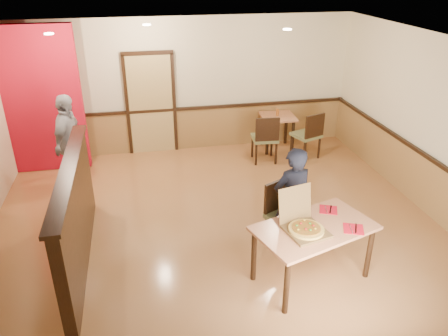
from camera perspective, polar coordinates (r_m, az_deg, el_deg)
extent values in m
plane|color=#AE7543|center=(6.74, -0.41, -8.75)|extent=(7.00, 7.00, 0.00)
plane|color=black|center=(5.65, -0.50, 15.36)|extent=(7.00, 7.00, 0.00)
plane|color=beige|center=(9.33, -4.70, 10.66)|extent=(7.00, 0.00, 7.00)
plane|color=beige|center=(7.51, 26.81, 4.13)|extent=(0.00, 7.00, 7.00)
cube|color=olive|center=(9.60, -4.48, 5.13)|extent=(7.00, 0.04, 0.90)
cube|color=black|center=(9.42, -4.56, 7.76)|extent=(7.00, 0.06, 0.06)
cube|color=olive|center=(7.85, 25.28, -2.31)|extent=(0.04, 7.00, 0.90)
cube|color=black|center=(7.65, 25.81, 0.78)|extent=(0.06, 7.00, 0.06)
cube|color=tan|center=(9.33, -9.52, 8.15)|extent=(0.90, 0.06, 2.10)
cube|color=black|center=(6.18, -18.67, -6.09)|extent=(0.14, 3.00, 1.40)
cube|color=black|center=(5.85, -19.65, -0.07)|extent=(0.20, 3.10, 0.05)
cube|color=#B70D23|center=(8.98, -23.13, 8.06)|extent=(1.60, 0.20, 2.78)
cylinder|color=#FFD4B2|center=(7.43, -21.90, 15.97)|extent=(0.14, 0.14, 0.02)
cylinder|color=#FFD4B2|center=(8.02, -10.07, 17.95)|extent=(0.14, 0.14, 0.02)
cylinder|color=#FFD4B2|center=(7.45, 8.27, 17.49)|extent=(0.14, 0.14, 0.02)
cube|color=tan|center=(5.61, 11.74, -7.68)|extent=(1.68, 1.27, 0.04)
cylinder|color=black|center=(5.29, 8.16, -15.16)|extent=(0.07, 0.07, 0.76)
cylinder|color=black|center=(5.72, 3.92, -11.31)|extent=(0.07, 0.07, 0.76)
cylinder|color=black|center=(6.05, 18.43, -10.44)|extent=(0.07, 0.07, 0.76)
cylinder|color=black|center=(6.43, 13.97, -7.46)|extent=(0.07, 0.07, 0.76)
cube|color=olive|center=(6.32, 8.20, -6.37)|extent=(0.65, 0.65, 0.06)
cube|color=black|center=(6.32, 6.92, -3.53)|extent=(0.43, 0.25, 0.46)
cylinder|color=black|center=(6.24, 8.08, -9.88)|extent=(0.05, 0.05, 0.42)
cylinder|color=black|center=(6.47, 5.52, -8.31)|extent=(0.05, 0.05, 0.42)
cylinder|color=black|center=(6.49, 10.58, -8.53)|extent=(0.05, 0.05, 0.42)
cylinder|color=black|center=(6.71, 8.03, -7.07)|extent=(0.05, 0.05, 0.42)
cube|color=olive|center=(8.97, 5.31, 3.91)|extent=(0.54, 0.54, 0.07)
cube|color=black|center=(8.66, 5.70, 5.02)|extent=(0.48, 0.08, 0.48)
cylinder|color=black|center=(9.30, 6.22, 2.82)|extent=(0.05, 0.05, 0.43)
cylinder|color=black|center=(8.94, 6.80, 1.80)|extent=(0.05, 0.05, 0.43)
cylinder|color=black|center=(9.22, 3.72, 2.71)|extent=(0.05, 0.05, 0.43)
cylinder|color=black|center=(8.85, 4.21, 1.67)|extent=(0.05, 0.05, 0.43)
cube|color=olive|center=(9.26, 10.67, 4.26)|extent=(0.64, 0.64, 0.06)
cube|color=black|center=(9.01, 11.78, 5.40)|extent=(0.46, 0.21, 0.47)
cylinder|color=black|center=(9.63, 10.63, 3.33)|extent=(0.05, 0.05, 0.43)
cylinder|color=black|center=(9.36, 12.30, 2.50)|extent=(0.05, 0.05, 0.43)
cylinder|color=black|center=(9.37, 8.77, 2.84)|extent=(0.05, 0.05, 0.43)
cylinder|color=black|center=(9.09, 10.43, 1.97)|extent=(0.05, 0.05, 0.43)
cube|color=tan|center=(9.50, 7.05, 6.68)|extent=(0.76, 0.76, 0.04)
cylinder|color=black|center=(9.32, 5.69, 3.86)|extent=(0.07, 0.07, 0.72)
cylinder|color=black|center=(9.82, 4.97, 5.05)|extent=(0.07, 0.07, 0.72)
cylinder|color=black|center=(9.46, 8.96, 4.00)|extent=(0.07, 0.07, 0.72)
cylinder|color=black|center=(9.95, 8.09, 5.18)|extent=(0.07, 0.07, 0.72)
imported|color=black|center=(6.11, 8.84, -4.27)|extent=(0.64, 0.48, 1.59)
imported|color=#9999A2|center=(8.22, -19.54, 3.18)|extent=(0.67, 1.09, 1.74)
cube|color=brown|center=(5.46, 10.67, -8.15)|extent=(0.56, 0.56, 0.03)
cube|color=brown|center=(5.52, 9.27, -4.60)|extent=(0.48, 0.19, 0.46)
cylinder|color=#DDB650|center=(5.44, 10.69, -7.87)|extent=(0.53, 0.53, 0.03)
cube|color=red|center=(5.67, 16.55, -7.64)|extent=(0.32, 0.32, 0.01)
cylinder|color=silver|center=(5.65, 16.29, -7.63)|extent=(0.09, 0.20, 0.01)
cube|color=silver|center=(5.68, 16.83, -7.56)|extent=(0.10, 0.21, 0.00)
cube|color=red|center=(5.99, 13.47, -5.33)|extent=(0.30, 0.30, 0.01)
cylinder|color=silver|center=(5.97, 13.22, -5.31)|extent=(0.09, 0.19, 0.01)
cube|color=silver|center=(5.99, 13.74, -5.26)|extent=(0.10, 0.20, 0.00)
cylinder|color=brown|center=(9.48, 7.01, 7.24)|extent=(0.06, 0.06, 0.15)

